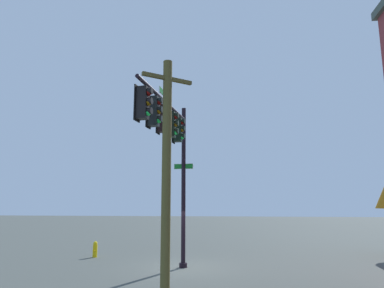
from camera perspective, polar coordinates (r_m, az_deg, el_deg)
The scene contains 4 objects.
ground_plane at distance 16.24m, azimuth -1.51°, elevation -20.12°, with size 120.00×120.00×0.00m, color #434944.
signal_pole_assembly at distance 13.91m, azimuth -3.88°, elevation 1.46°, with size 6.02×1.37×7.45m.
utility_pole at distance 10.73m, azimuth -4.35°, elevation -4.44°, with size 1.17×1.52×7.55m.
fire_hydrant at distance 19.76m, azimuth -16.05°, elevation -16.72°, with size 0.33×0.24×0.83m.
Camera 1 is at (15.84, 2.19, 2.87)m, focal length 31.59 mm.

